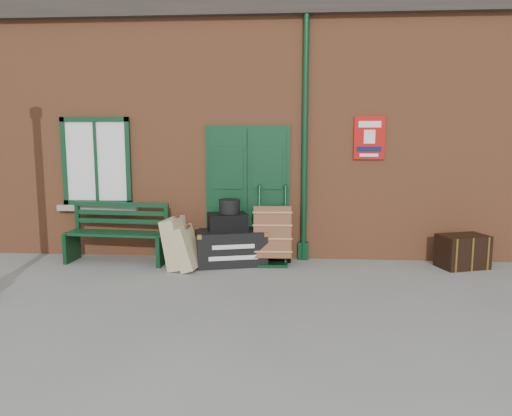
# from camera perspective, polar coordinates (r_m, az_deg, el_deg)

# --- Properties ---
(ground) EXTENTS (80.00, 80.00, 0.00)m
(ground) POSITION_cam_1_polar(r_m,az_deg,el_deg) (7.20, 0.38, -8.61)
(ground) COLOR gray
(ground) RESTS_ON ground
(station_building) EXTENTS (10.30, 4.30, 4.36)m
(station_building) POSITION_cam_1_polar(r_m,az_deg,el_deg) (10.37, 1.72, 8.71)
(station_building) COLOR #9C5632
(station_building) RESTS_ON ground
(bench) EXTENTS (1.68, 0.62, 1.02)m
(bench) POSITION_cam_1_polar(r_m,az_deg,el_deg) (8.59, -15.50, -2.60)
(bench) COLOR #0E341C
(bench) RESTS_ON ground
(houdini_trunk) EXTENTS (1.24, 0.89, 0.56)m
(houdini_trunk) POSITION_cam_1_polar(r_m,az_deg,el_deg) (8.17, -2.91, -4.52)
(houdini_trunk) COLOR black
(houdini_trunk) RESTS_ON ground
(strongbox) EXTENTS (0.71, 0.60, 0.28)m
(strongbox) POSITION_cam_1_polar(r_m,az_deg,el_deg) (8.09, -3.28, -1.61)
(strongbox) COLOR black
(strongbox) RESTS_ON houdini_trunk
(hatbox) EXTENTS (0.41, 0.41, 0.22)m
(hatbox) POSITION_cam_1_polar(r_m,az_deg,el_deg) (8.08, -3.06, 0.19)
(hatbox) COLOR black
(hatbox) RESTS_ON strongbox
(suitcase_back) EXTENTS (0.43, 0.61, 0.82)m
(suitcase_back) POSITION_cam_1_polar(r_m,az_deg,el_deg) (8.00, -9.10, -3.97)
(suitcase_back) COLOR tan
(suitcase_back) RESTS_ON ground
(suitcase_front) EXTENTS (0.45, 0.56, 0.71)m
(suitcase_front) POSITION_cam_1_polar(r_m,az_deg,el_deg) (7.87, -7.98, -4.54)
(suitcase_front) COLOR tan
(suitcase_front) RESTS_ON ground
(porter_trolley) EXTENTS (0.64, 0.69, 1.26)m
(porter_trolley) POSITION_cam_1_polar(r_m,az_deg,el_deg) (8.19, 1.87, -3.01)
(porter_trolley) COLOR #0D341B
(porter_trolley) RESTS_ON ground
(dark_trunk) EXTENTS (0.84, 0.68, 0.53)m
(dark_trunk) POSITION_cam_1_polar(r_m,az_deg,el_deg) (8.62, 22.53, -4.60)
(dark_trunk) COLOR black
(dark_trunk) RESTS_ON ground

